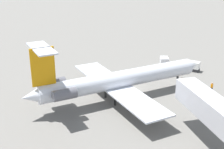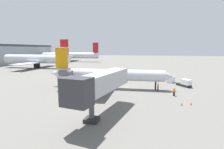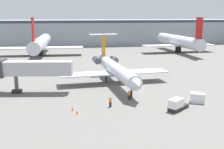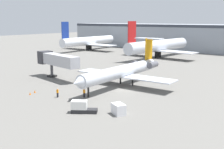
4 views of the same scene
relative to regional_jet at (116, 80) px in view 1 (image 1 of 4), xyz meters
The scene contains 7 objects.
ground_plane 5.59m from the regional_jet, 53.65° to the right, with size 400.00×400.00×0.10m, color #66635E.
regional_jet is the anchor object (origin of this frame).
jet_bridge 18.07m from the regional_jet, 167.34° to the right, with size 15.16×5.56×6.29m.
ground_crew_marshaller 12.64m from the regional_jet, 90.35° to the right, with size 0.44×0.34×1.69m.
ground_crew_loader 16.12m from the regional_jet, 104.47° to the right, with size 0.41×0.47×1.69m.
baggage_tug_lead 20.08m from the regional_jet, 73.27° to the right, with size 4.09×3.42×1.90m.
cargo_container_uld 19.59m from the regional_jet, 56.41° to the right, with size 2.75×2.43×1.66m.
Camera 1 is at (-41.18, 22.36, 20.29)m, focal length 48.93 mm.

